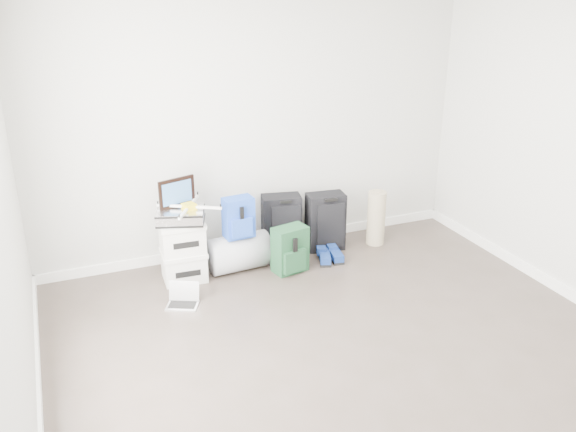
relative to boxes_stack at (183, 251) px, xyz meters
name	(u,v)px	position (x,y,z in m)	size (l,w,h in m)	color
ground	(373,381)	(0.89, -2.07, -0.30)	(5.00, 5.00, 0.00)	#3D332C
room_envelope	(386,151)	(0.89, -2.05, 1.42)	(4.52, 5.02, 2.71)	beige
boxes_stack	(183,251)	(0.00, 0.00, 0.00)	(0.43, 0.36, 0.59)	silver
briefcase	(181,216)	(0.00, 0.00, 0.36)	(0.42, 0.31, 0.12)	#B2B2B7
painting	(177,192)	(0.00, 0.10, 0.56)	(0.36, 0.13, 0.28)	black
drone	(189,207)	(0.08, -0.02, 0.44)	(0.55, 0.55, 0.06)	yellow
duffel_bag	(239,252)	(0.55, 0.00, -0.12)	(0.36, 0.36, 0.59)	gray
blue_backpack	(239,218)	(0.55, -0.03, 0.26)	(0.30, 0.23, 0.40)	#17249A
large_suitcase	(282,224)	(1.10, 0.24, 0.01)	(0.44, 0.33, 0.62)	black
green_backpack	(290,250)	(1.01, -0.23, -0.08)	(0.36, 0.30, 0.46)	#153C25
carry_on	(326,222)	(1.55, 0.12, 0.01)	(0.41, 0.30, 0.61)	black
shoes	(330,256)	(1.47, -0.17, -0.25)	(0.30, 0.30, 0.09)	black
rolled_rug	(376,218)	(2.11, 0.04, 0.00)	(0.19, 0.19, 0.59)	tan
laptop	(183,299)	(-0.12, -0.47, -0.25)	(0.33, 0.30, 0.19)	silver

